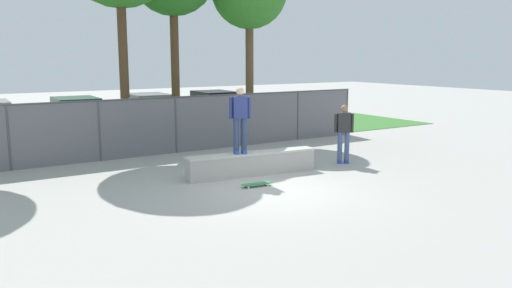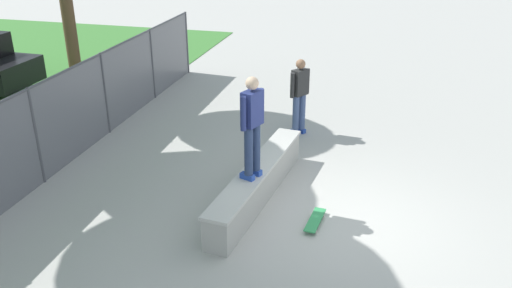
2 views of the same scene
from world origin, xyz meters
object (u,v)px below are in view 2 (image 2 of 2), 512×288
Objects in this scene: skateboarder at (252,123)px; bystander at (300,94)px; concrete_ledge at (258,183)px; skateboard at (315,220)px.

skateboarder reaches higher than bystander.
skateboarder reaches higher than concrete_ledge.
skateboarder is at bearing -179.55° from concrete_ledge.
concrete_ledge is at bearing 176.99° from bystander.
skateboarder is 1.97m from skateboard.
concrete_ledge is at bearing 62.98° from skateboard.
skateboarder is 3.67m from bystander.
skateboard is 0.45× the size of bystander.
bystander is at bearing 14.62° from skateboard.
skateboarder is at bearing 177.36° from bystander.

